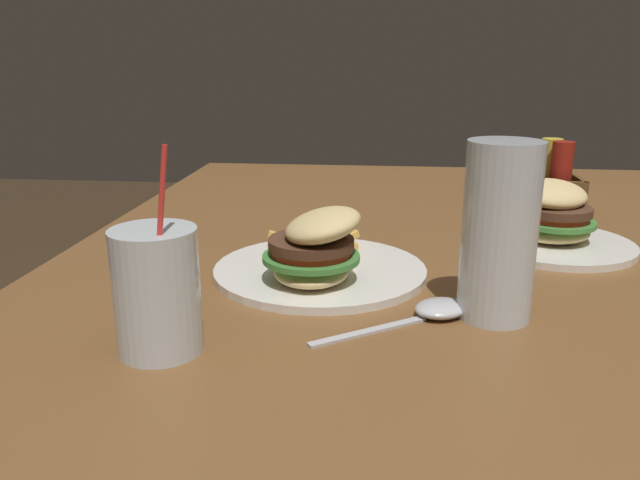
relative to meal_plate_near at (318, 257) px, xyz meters
The scene contains 7 objects.
dining_table 0.24m from the meal_plate_near, 123.07° to the left, with size 1.49×1.07×0.72m.
meal_plate_near is the anchor object (origin of this frame).
beer_glass 0.23m from the meal_plate_near, 65.38° to the left, with size 0.08×0.08×0.19m.
juice_glass 0.24m from the meal_plate_near, 32.04° to the right, with size 0.08×0.08×0.20m.
spoon 0.17m from the meal_plate_near, 54.15° to the left, with size 0.13×0.17×0.02m.
meal_plate_far 0.37m from the meal_plate_near, 118.31° to the left, with size 0.23×0.23×0.10m.
condiment_caddy 0.53m from the meal_plate_near, 135.35° to the left, with size 0.11×0.09×0.13m.
Camera 1 is at (0.83, -0.09, 0.99)m, focal length 35.00 mm.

